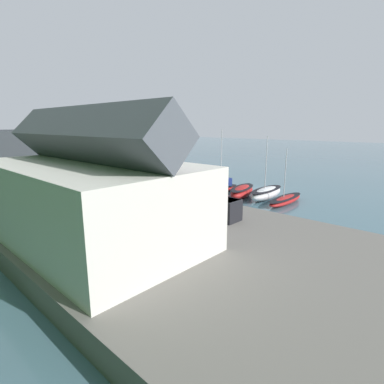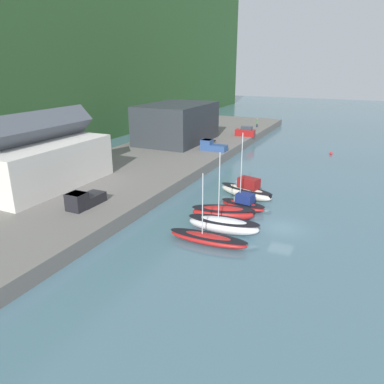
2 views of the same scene
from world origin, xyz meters
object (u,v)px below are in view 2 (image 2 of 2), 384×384
moored_boat_0 (208,239)px  moored_boat_3 (243,203)px  moored_boat_4 (246,191)px  parked_car_0 (245,132)px  person_on_quay (257,123)px  mooring_buoy_1 (331,153)px  pickup_truck_0 (212,146)px  pickup_truck_1 (83,200)px  moored_boat_1 (223,225)px  moored_boat_2 (223,213)px  dog_on_quay (214,141)px

moored_boat_0 → moored_boat_3: 10.18m
moored_boat_3 → moored_boat_4: size_ratio=1.16×
parked_car_0 → person_on_quay: size_ratio=2.02×
mooring_buoy_1 → parked_car_0: bearing=79.0°
pickup_truck_0 → pickup_truck_1: 32.31m
moored_boat_1 → moored_boat_2: 3.32m
moored_boat_0 → moored_boat_1: moored_boat_1 is taller
moored_boat_4 → mooring_buoy_1: bearing=2.0°
pickup_truck_1 → pickup_truck_0: bearing=-93.0°
moored_boat_2 → pickup_truck_0: pickup_truck_0 is taller
moored_boat_0 → dog_on_quay: 40.85m
parked_car_0 → person_on_quay: 12.59m
moored_boat_0 → mooring_buoy_1: (44.30, -7.06, -0.23)m
dog_on_quay → moored_boat_0: bearing=48.9°
moored_boat_0 → moored_boat_3: moored_boat_3 is taller
pickup_truck_1 → person_on_quay: (60.93, -2.50, 0.28)m
moored_boat_0 → dog_on_quay: bearing=19.9°
mooring_buoy_1 → dog_on_quay: bearing=105.9°
moored_boat_0 → mooring_buoy_1: 44.86m
moored_boat_2 → moored_boat_3: moored_boat_3 is taller
moored_boat_4 → pickup_truck_1: size_ratio=1.68×
moored_boat_2 → pickup_truck_1: bearing=99.2°
person_on_quay → dog_on_quay: person_on_quay is taller
dog_on_quay → moored_boat_1: bearing=51.2°
pickup_truck_0 → dog_on_quay: 6.75m
moored_boat_2 → person_on_quay: 55.52m
pickup_truck_0 → person_on_quay: size_ratio=2.22×
moored_boat_4 → mooring_buoy_1: (30.18, -7.56, -0.74)m
pickup_truck_0 → person_on_quay: bearing=0.1°
moored_boat_4 → person_on_quay: bearing=30.3°
parked_car_0 → moored_boat_0: bearing=-170.8°
mooring_buoy_1 → person_on_quay: bearing=50.1°
moored_boat_4 → dog_on_quay: 27.86m
pickup_truck_0 → person_on_quay: person_on_quay is taller
moored_boat_3 → parked_car_0: (37.67, 11.60, 1.78)m
moored_boat_3 → pickup_truck_0: moored_boat_3 is taller
pickup_truck_0 → moored_boat_2: bearing=-154.4°
dog_on_quay → mooring_buoy_1: (6.17, -21.66, -1.76)m
dog_on_quay → moored_boat_2: bearing=51.4°
moored_boat_2 → moored_boat_4: size_ratio=0.93×
moored_boat_3 → mooring_buoy_1: size_ratio=16.04×
moored_boat_3 → parked_car_0: 39.45m
moored_boat_1 → pickup_truck_0: bearing=20.7°
person_on_quay → mooring_buoy_1: 25.21m
parked_car_0 → pickup_truck_1: 48.50m
parked_car_0 → mooring_buoy_1: 18.77m
moored_boat_3 → mooring_buoy_1: bearing=-2.2°
parked_car_0 → person_on_quay: (12.55, 0.96, 0.18)m
moored_boat_4 → parked_car_0: (33.72, 10.75, 1.49)m
person_on_quay → pickup_truck_0: bearing=179.3°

